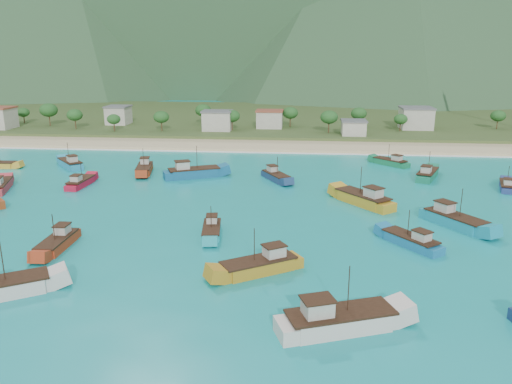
# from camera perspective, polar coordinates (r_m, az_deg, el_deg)

# --- Properties ---
(ground) EXTENTS (600.00, 600.00, 0.00)m
(ground) POSITION_cam_1_polar(r_m,az_deg,el_deg) (72.90, 2.28, -6.20)
(ground) COLOR #0C8679
(ground) RESTS_ON ground
(beach) EXTENTS (400.00, 18.00, 1.20)m
(beach) POSITION_cam_1_polar(r_m,az_deg,el_deg) (149.08, 3.96, 5.19)
(beach) COLOR beige
(beach) RESTS_ON ground
(land) EXTENTS (400.00, 110.00, 2.40)m
(land) POSITION_cam_1_polar(r_m,az_deg,el_deg) (209.34, 4.42, 8.23)
(land) COLOR #385123
(land) RESTS_ON ground
(surf_line) EXTENTS (400.00, 2.50, 0.08)m
(surf_line) POSITION_cam_1_polar(r_m,az_deg,el_deg) (139.75, 3.86, 4.48)
(surf_line) COLOR white
(surf_line) RESTS_ON ground
(village) EXTENTS (216.99, 25.90, 6.91)m
(village) POSITION_cam_1_polar(r_m,az_deg,el_deg) (171.65, 6.39, 8.11)
(village) COLOR beige
(village) RESTS_ON ground
(vegetation) EXTENTS (280.35, 25.87, 9.20)m
(vegetation) POSITION_cam_1_polar(r_m,az_deg,el_deg) (172.40, 2.71, 8.41)
(vegetation) COLOR #235623
(vegetation) RESTS_ON ground
(boat_1) EXTENTS (9.43, 11.64, 6.92)m
(boat_1) POSITION_cam_1_polar(r_m,az_deg,el_deg) (86.83, 21.72, -3.09)
(boat_1) COLOR teal
(boat_1) RESTS_ON ground
(boat_2) EXTENTS (8.66, 8.69, 5.59)m
(boat_2) POSITION_cam_1_polar(r_m,az_deg,el_deg) (128.63, 15.13, 3.26)
(boat_2) COLOR #147547
(boat_2) RESTS_ON ground
(boat_3) EXTENTS (3.71, 9.00, 5.16)m
(boat_3) POSITION_cam_1_polar(r_m,az_deg,el_deg) (77.51, -5.09, -4.45)
(boat_3) COLOR #1EA1AD
(boat_3) RESTS_ON ground
(boat_4) EXTENTS (12.91, 7.72, 7.33)m
(boat_4) POSITION_cam_1_polar(r_m,az_deg,el_deg) (52.71, 9.36, -14.40)
(boat_4) COLOR beige
(boat_4) RESTS_ON ground
(boat_5) EXTENTS (3.06, 9.41, 5.51)m
(boat_5) POSITION_cam_1_polar(r_m,az_deg,el_deg) (111.07, -19.40, 0.97)
(boat_5) COLOR #B9132E
(boat_5) RESTS_ON ground
(boat_6) EXTENTS (9.52, 10.06, 6.32)m
(boat_6) POSITION_cam_1_polar(r_m,az_deg,el_deg) (130.06, -20.45, 3.01)
(boat_6) COLOR teal
(boat_6) RESTS_ON ground
(boat_12) EXTENTS (10.70, 12.08, 7.39)m
(boat_12) POSITION_cam_1_polar(r_m,az_deg,el_deg) (93.96, 12.20, -0.86)
(boat_12) COLOR #C08C20
(boat_12) RESTS_ON ground
(boat_15) EXTENTS (11.01, 8.65, 6.49)m
(boat_15) POSITION_cam_1_polar(r_m,az_deg,el_deg) (64.41, 0.49, -8.49)
(boat_15) COLOR #B17D1D
(boat_15) RESTS_ON ground
(boat_17) EXTENTS (5.04, 9.05, 5.13)m
(boat_17) POSITION_cam_1_polar(r_m,az_deg,el_deg) (114.54, 26.75, 0.56)
(boat_17) COLOR navy
(boat_17) RESTS_ON ground
(boat_18) EXTENTS (6.52, 11.02, 6.25)m
(boat_18) POSITION_cam_1_polar(r_m,az_deg,el_deg) (114.14, -27.20, 0.56)
(boat_18) COLOR #BE313B
(boat_18) RESTS_ON ground
(boat_19) EXTENTS (7.12, 11.09, 6.33)m
(boat_19) POSITION_cam_1_polar(r_m,az_deg,el_deg) (117.54, 18.99, 1.87)
(boat_19) COLOR #126D4E
(boat_19) RESTS_ON ground
(boat_21) EXTENTS (13.12, 8.64, 7.50)m
(boat_21) POSITION_cam_1_polar(r_m,az_deg,el_deg) (112.79, -7.21, 2.16)
(boat_21) COLOR #135882
(boat_21) RESTS_ON ground
(boat_22) EXTENTS (8.16, 9.37, 5.70)m
(boat_22) POSITION_cam_1_polar(r_m,az_deg,el_deg) (76.06, 17.31, -5.46)
(boat_22) COLOR #166C9C
(boat_22) RESTS_ON ground
(boat_27) EXTENTS (5.19, 10.98, 6.24)m
(boat_27) POSITION_cam_1_polar(r_m,az_deg,el_deg) (119.30, -12.63, 2.54)
(boat_27) COLOR #9E3416
(boat_27) RESTS_ON ground
(boat_30) EXTENTS (3.05, 9.72, 5.71)m
(boat_30) POSITION_cam_1_polar(r_m,az_deg,el_deg) (77.51, -21.70, -5.48)
(boat_30) COLOR #AF3619
(boat_30) RESTS_ON ground
(boat_31) EXTENTS (7.26, 9.91, 5.76)m
(boat_31) POSITION_cam_1_polar(r_m,az_deg,el_deg) (109.78, 2.28, 1.73)
(boat_31) COLOR navy
(boat_31) RESTS_ON ground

